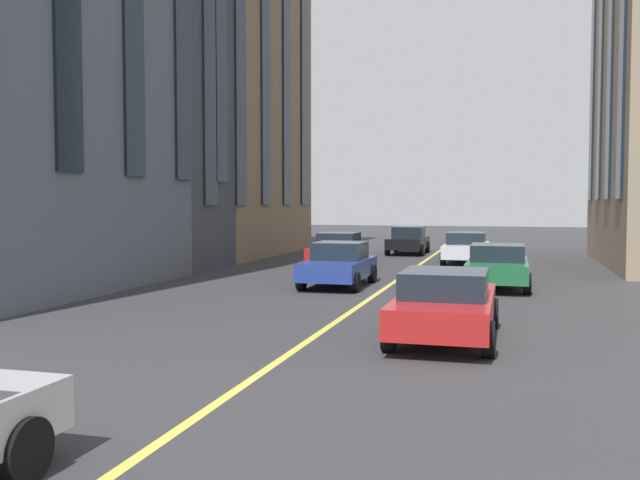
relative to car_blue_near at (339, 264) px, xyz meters
name	(u,v)px	position (x,y,z in m)	size (l,w,h in m)	color
lane_centre_line	(358,307)	(-4.14, -1.52, -0.70)	(80.00, 0.16, 0.01)	#D8C64C
car_blue_near	(339,264)	(0.00, 0.00, 0.00)	(3.90, 1.89, 1.40)	navy
car_green_oncoming	(498,265)	(0.89, -4.87, 0.00)	(4.40, 1.95, 1.37)	#1E6038
car_red_far	(445,304)	(-7.73, -4.05, 0.00)	(4.40, 1.95, 1.37)	#B21E1E
car_white_parked_b	(467,247)	(9.24, -3.41, 0.00)	(4.40, 1.95, 1.37)	silver
car_red_mid	(338,250)	(6.51, 1.65, 0.00)	(3.90, 1.89, 1.40)	#B21E1E
car_black_parked_a	(408,240)	(14.16, -0.17, 0.00)	(3.90, 1.89, 1.40)	black
building_left_near	(152,71)	(9.61, 11.85, 8.39)	(15.64, 11.87, 18.17)	#846B51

